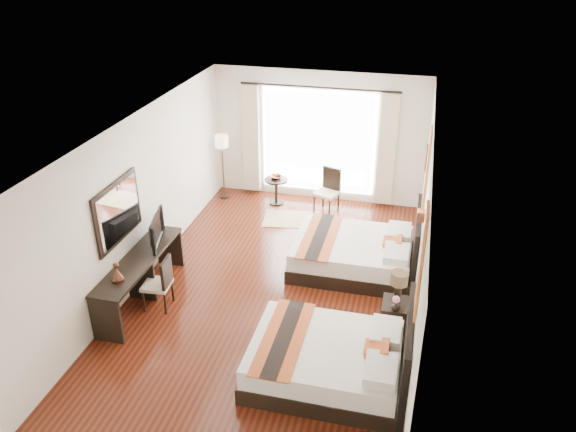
% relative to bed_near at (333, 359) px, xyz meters
% --- Properties ---
extents(floor, '(4.50, 7.50, 0.01)m').
position_rel_bed_near_xyz_m(floor, '(-1.27, 1.70, -0.31)').
color(floor, '#361109').
rests_on(floor, ground).
extents(ceiling, '(4.50, 7.50, 0.02)m').
position_rel_bed_near_xyz_m(ceiling, '(-1.27, 1.70, 2.49)').
color(ceiling, white).
rests_on(ceiling, wall_headboard).
extents(wall_headboard, '(0.01, 7.50, 2.80)m').
position_rel_bed_near_xyz_m(wall_headboard, '(0.97, 1.70, 1.10)').
color(wall_headboard, silver).
rests_on(wall_headboard, floor).
extents(wall_desk, '(0.01, 7.50, 2.80)m').
position_rel_bed_near_xyz_m(wall_desk, '(-3.52, 1.70, 1.10)').
color(wall_desk, silver).
rests_on(wall_desk, floor).
extents(wall_window, '(4.50, 0.01, 2.80)m').
position_rel_bed_near_xyz_m(wall_window, '(-1.27, 5.44, 1.10)').
color(wall_window, silver).
rests_on(wall_window, floor).
extents(wall_entry, '(4.50, 0.01, 2.80)m').
position_rel_bed_near_xyz_m(wall_entry, '(-1.27, -2.05, 1.10)').
color(wall_entry, silver).
rests_on(wall_entry, floor).
extents(window_glass, '(2.40, 0.02, 2.20)m').
position_rel_bed_near_xyz_m(window_glass, '(-1.27, 5.43, 1.00)').
color(window_glass, white).
rests_on(window_glass, wall_window).
extents(sheer_curtain, '(2.30, 0.02, 2.10)m').
position_rel_bed_near_xyz_m(sheer_curtain, '(-1.27, 5.37, 1.00)').
color(sheer_curtain, white).
rests_on(sheer_curtain, wall_window).
extents(drape_left, '(0.35, 0.14, 2.35)m').
position_rel_bed_near_xyz_m(drape_left, '(-2.72, 5.33, 0.98)').
color(drape_left, beige).
rests_on(drape_left, floor).
extents(drape_right, '(0.35, 0.14, 2.35)m').
position_rel_bed_near_xyz_m(drape_right, '(0.18, 5.33, 0.98)').
color(drape_right, beige).
rests_on(drape_right, floor).
extents(art_panel_near, '(0.03, 0.50, 1.35)m').
position_rel_bed_near_xyz_m(art_panel_near, '(0.96, 0.00, 1.65)').
color(art_panel_near, maroon).
rests_on(art_panel_near, wall_headboard).
extents(art_panel_far, '(0.03, 0.50, 1.35)m').
position_rel_bed_near_xyz_m(art_panel_far, '(0.96, 2.76, 1.65)').
color(art_panel_far, maroon).
rests_on(art_panel_far, wall_headboard).
extents(wall_sconce, '(0.10, 0.14, 0.14)m').
position_rel_bed_near_xyz_m(wall_sconce, '(0.92, 1.24, 1.62)').
color(wall_sconce, '#482619').
rests_on(wall_sconce, wall_headboard).
extents(mirror_frame, '(0.04, 1.25, 0.95)m').
position_rel_bed_near_xyz_m(mirror_frame, '(-3.49, 1.03, 1.25)').
color(mirror_frame, black).
rests_on(mirror_frame, wall_desk).
extents(mirror_glass, '(0.01, 1.12, 0.82)m').
position_rel_bed_near_xyz_m(mirror_glass, '(-3.47, 1.03, 1.25)').
color(mirror_glass, white).
rests_on(mirror_glass, mirror_frame).
extents(bed_near, '(2.07, 1.61, 1.16)m').
position_rel_bed_near_xyz_m(bed_near, '(0.00, 0.00, 0.00)').
color(bed_near, black).
rests_on(bed_near, floor).
extents(bed_far, '(2.12, 1.65, 1.20)m').
position_rel_bed_near_xyz_m(bed_far, '(-0.03, 2.76, 0.01)').
color(bed_far, black).
rests_on(bed_far, floor).
extents(nightstand, '(0.38, 0.47, 0.45)m').
position_rel_bed_near_xyz_m(nightstand, '(0.71, 1.24, -0.08)').
color(nightstand, black).
rests_on(nightstand, floor).
extents(table_lamp, '(0.26, 0.26, 0.41)m').
position_rel_bed_near_xyz_m(table_lamp, '(0.73, 1.36, 0.48)').
color(table_lamp, black).
rests_on(table_lamp, nightstand).
extents(vase, '(0.12, 0.12, 0.13)m').
position_rel_bed_near_xyz_m(vase, '(0.72, 1.07, 0.26)').
color(vase, black).
rests_on(vase, nightstand).
extents(console_desk, '(0.50, 2.20, 0.76)m').
position_rel_bed_near_xyz_m(console_desk, '(-3.26, 1.03, 0.08)').
color(console_desk, black).
rests_on(console_desk, floor).
extents(television, '(0.33, 0.85, 0.49)m').
position_rel_bed_near_xyz_m(television, '(-3.24, 1.54, 0.70)').
color(television, black).
rests_on(television, console_desk).
extents(bronze_figurine, '(0.21, 0.21, 0.27)m').
position_rel_bed_near_xyz_m(bronze_figurine, '(-3.26, 0.41, 0.59)').
color(bronze_figurine, '#482619').
rests_on(bronze_figurine, console_desk).
extents(desk_chair, '(0.44, 0.44, 0.88)m').
position_rel_bed_near_xyz_m(desk_chair, '(-2.90, 0.90, -0.03)').
color(desk_chair, beige).
rests_on(desk_chair, floor).
extents(floor_lamp, '(0.29, 0.29, 1.44)m').
position_rel_bed_near_xyz_m(floor_lamp, '(-3.27, 4.97, 0.90)').
color(floor_lamp, black).
rests_on(floor_lamp, floor).
extents(side_table, '(0.49, 0.49, 0.57)m').
position_rel_bed_near_xyz_m(side_table, '(-2.07, 4.93, -0.02)').
color(side_table, black).
rests_on(side_table, floor).
extents(fruit_bowl, '(0.29, 0.29, 0.06)m').
position_rel_bed_near_xyz_m(fruit_bowl, '(-2.08, 4.96, 0.30)').
color(fruit_bowl, '#422B17').
rests_on(fruit_bowl, side_table).
extents(window_chair, '(0.56, 0.56, 0.94)m').
position_rel_bed_near_xyz_m(window_chair, '(-0.94, 4.79, -0.02)').
color(window_chair, beige).
rests_on(window_chair, floor).
extents(jute_rug, '(1.23, 0.92, 0.01)m').
position_rel_bed_near_xyz_m(jute_rug, '(-1.58, 4.28, -0.30)').
color(jute_rug, tan).
rests_on(jute_rug, floor).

